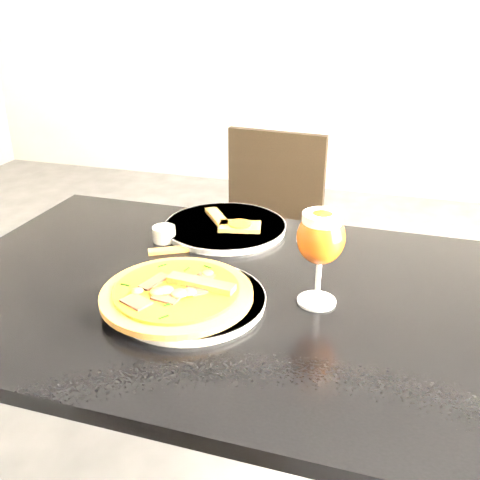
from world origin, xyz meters
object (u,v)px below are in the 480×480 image
(chair_far, at_px, (264,239))
(beer_glass, at_px, (321,238))
(dining_table, at_px, (219,322))
(pizza, at_px, (177,292))

(chair_far, xyz_separation_m, beer_glass, (0.32, -0.86, 0.42))
(dining_table, distance_m, chair_far, 0.88)
(beer_glass, bearing_deg, pizza, -162.15)
(chair_far, bearing_deg, pizza, -81.26)
(pizza, bearing_deg, dining_table, 59.79)
(dining_table, height_order, chair_far, chair_far)
(pizza, height_order, beer_glass, beer_glass)
(pizza, bearing_deg, chair_far, 93.43)
(dining_table, bearing_deg, beer_glass, -1.14)
(chair_far, distance_m, pizza, 0.99)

